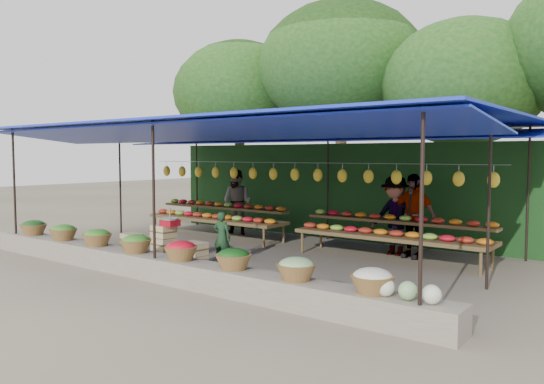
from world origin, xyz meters
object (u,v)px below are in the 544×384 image
Objects in this scene: weighing_scale at (170,222)px; blue_crate_front at (38,241)px; vendor_seated at (222,237)px; crate_counter at (163,247)px; blue_crate_back at (93,246)px.

weighing_scale is 0.76× the size of blue_crate_front.
blue_crate_front is (-4.81, -1.26, -0.38)m from vendor_seated.
vendor_seated is 2.16× the size of blue_crate_front.
crate_counter is 2.26× the size of vendor_seated.
vendor_seated reaches higher than blue_crate_back.
weighing_scale reaches higher than blue_crate_back.
vendor_seated is 3.27m from blue_crate_back.
crate_counter reaches higher than blue_crate_front.
blue_crate_front is at bearing -161.48° from blue_crate_back.
blue_crate_front is (-4.03, -0.57, -0.71)m from weighing_scale.
weighing_scale is 4.13m from blue_crate_front.
vendor_seated is at bearing 5.82° from blue_crate_front.
blue_crate_front is 1.00× the size of blue_crate_back.
crate_counter is at bearing 21.57° from vendor_seated.
blue_crate_front is at bearing -171.96° from weighing_scale.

